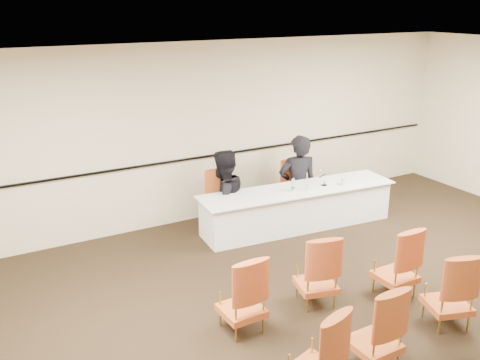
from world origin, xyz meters
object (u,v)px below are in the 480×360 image
panelist_main_chair (297,188)px  aud_chair_back_mid (375,325)px  panelist_second_chair (223,200)px  aud_chair_front_mid (317,269)px  aud_chair_back_left (316,352)px  water_bottle (293,185)px  aud_chair_front_left (241,293)px  panel_table (297,208)px  coffee_cup (344,182)px  microphone (324,179)px  panelist_second (223,204)px  panelist_main (297,188)px  aud_chair_back_right (449,288)px  aud_chair_front_right (396,261)px  drinking_glass (308,188)px

panelist_main_chair → aud_chair_back_mid: (-1.72, -3.82, 0.00)m
panelist_second_chair → aud_chair_back_mid: same height
aud_chair_front_mid → aud_chair_back_left: 1.66m
water_bottle → aud_chair_front_left: 2.98m
panel_table → coffee_cup: (0.76, -0.23, 0.40)m
aud_chair_back_left → microphone: bearing=34.7°
microphone → water_bottle: size_ratio=1.18×
panelist_second → coffee_cup: panelist_second is taller
panelist_main → panelist_second_chair: size_ratio=2.01×
panelist_second_chair → coffee_cup: (1.84, -0.84, 0.27)m
panel_table → panelist_main: panelist_main is taller
panelist_main_chair → aud_chair_front_left: (-2.59, -2.60, 0.00)m
aud_chair_front_left → aud_chair_back_mid: same height
panelist_second → aud_chair_back_right: panelist_second is taller
aud_chair_front_right → aud_chair_back_left: size_ratio=1.00×
panelist_second → microphone: bearing=141.1°
panelist_main → water_bottle: bearing=64.4°
panelist_second → aud_chair_front_right: (0.92, -3.00, 0.07)m
aud_chair_back_left → drinking_glass: bearing=38.5°
aud_chair_back_right → microphone: bearing=97.9°
panelist_main_chair → aud_chair_front_left: size_ratio=1.00×
coffee_cup → aud_chair_front_left: (-3.02, -1.88, -0.27)m
panelist_main → aud_chair_front_mid: size_ratio=2.01×
panelist_second → aud_chair_back_right: (0.96, -3.79, 0.07)m
aud_chair_back_left → aud_chair_back_right: 2.06m
panel_table → aud_chair_front_mid: 2.38m
aud_chair_back_left → aud_chair_front_right: bearing=9.8°
aud_chair_front_left → aud_chair_back_mid: (0.87, -1.22, 0.00)m
aud_chair_front_left → panelist_second_chair: bearing=64.9°
panel_table → aud_chair_back_right: aud_chair_back_right is taller
aud_chair_front_mid → aud_chair_back_right: size_ratio=1.00×
aud_chair_front_right → panelist_second_chair: bearing=106.7°
panelist_main → panelist_second: bearing=10.9°
panelist_main_chair → aud_chair_front_right: (-0.49, -2.88, 0.00)m
aud_chair_front_mid → aud_chair_back_mid: size_ratio=1.00×
panelist_second_chair → aud_chair_back_left: same height
aud_chair_front_mid → panelist_second: bearing=102.5°
panelist_second_chair → microphone: 1.72m
aud_chair_back_left → panel_table: bearing=40.7°
drinking_glass → aud_chair_back_mid: size_ratio=0.11×
coffee_cup → aud_chair_front_right: 2.36m
water_bottle → aud_chair_front_right: size_ratio=0.23×
panelist_main → aud_chair_back_mid: panelist_main is taller
panelist_main_chair → microphone: 0.67m
coffee_cup → aud_chair_back_mid: aud_chair_back_mid is taller
aud_chair_back_mid → panelist_main: bearing=64.7°
panelist_second_chair → water_bottle: (0.94, -0.66, 0.31)m
coffee_cup → aud_chair_front_right: (-0.92, -2.16, -0.27)m
drinking_glass → aud_chair_back_left: bearing=-124.8°
panelist_main_chair → drinking_glass: size_ratio=9.50×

